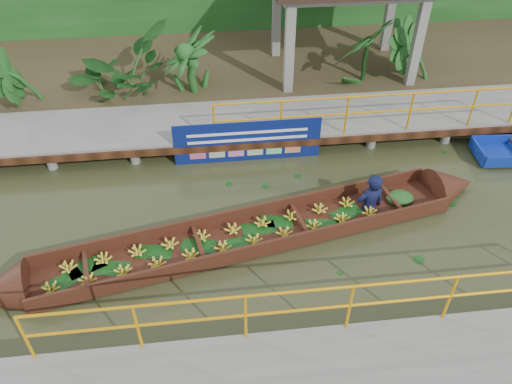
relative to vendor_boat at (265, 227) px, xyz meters
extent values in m
plane|color=#30381C|center=(0.12, 0.22, -0.24)|extent=(80.00, 80.00, 0.00)
cube|color=#35291A|center=(0.12, 7.72, -0.01)|extent=(30.00, 8.00, 0.45)
cube|color=slate|center=(0.12, 3.72, 0.26)|extent=(16.00, 2.00, 0.15)
cube|color=black|center=(0.12, 2.72, 0.18)|extent=(16.00, 0.12, 0.18)
cylinder|color=orange|center=(2.87, 2.77, 1.34)|extent=(7.50, 0.05, 0.05)
cylinder|color=orange|center=(2.87, 2.77, 0.89)|extent=(7.50, 0.05, 0.05)
cylinder|color=orange|center=(2.87, 2.77, 0.84)|extent=(0.05, 0.05, 1.00)
cylinder|color=slate|center=(-5.88, 2.92, -0.02)|extent=(0.24, 0.24, 0.55)
cylinder|color=slate|center=(-5.88, 4.52, -0.02)|extent=(0.24, 0.24, 0.55)
cylinder|color=slate|center=(-3.88, 2.92, -0.02)|extent=(0.24, 0.24, 0.55)
cylinder|color=slate|center=(-3.88, 4.52, -0.02)|extent=(0.24, 0.24, 0.55)
cylinder|color=slate|center=(-1.88, 2.92, -0.02)|extent=(0.24, 0.24, 0.55)
cylinder|color=slate|center=(-1.88, 4.52, -0.02)|extent=(0.24, 0.24, 0.55)
cylinder|color=slate|center=(0.12, 2.92, -0.02)|extent=(0.24, 0.24, 0.55)
cylinder|color=slate|center=(0.12, 4.52, -0.02)|extent=(0.24, 0.24, 0.55)
cylinder|color=slate|center=(2.12, 2.92, -0.02)|extent=(0.24, 0.24, 0.55)
cylinder|color=slate|center=(2.12, 4.52, -0.02)|extent=(0.24, 0.24, 0.55)
cylinder|color=slate|center=(4.12, 2.92, -0.02)|extent=(0.24, 0.24, 0.55)
cylinder|color=slate|center=(4.12, 4.52, -0.02)|extent=(0.24, 0.24, 0.55)
cylinder|color=slate|center=(6.12, 2.92, -0.02)|extent=(0.24, 0.24, 0.55)
cylinder|color=slate|center=(6.12, 4.52, -0.02)|extent=(0.24, 0.24, 0.55)
cylinder|color=slate|center=(0.12, 2.92, -0.02)|extent=(0.24, 0.24, 0.55)
cylinder|color=orange|center=(1.12, -2.83, 1.41)|extent=(10.00, 0.05, 0.05)
cylinder|color=orange|center=(1.12, -2.83, 0.96)|extent=(10.00, 0.05, 0.05)
cylinder|color=orange|center=(1.12, -2.83, 0.91)|extent=(0.05, 0.05, 1.00)
cube|color=slate|center=(1.32, 5.32, 1.36)|extent=(0.25, 0.25, 2.80)
cube|color=slate|center=(4.92, 5.32, 1.36)|extent=(0.25, 0.25, 2.80)
cube|color=slate|center=(1.32, 7.72, 1.36)|extent=(0.25, 0.25, 2.80)
cube|color=slate|center=(4.92, 7.72, 1.36)|extent=(0.25, 0.25, 2.80)
cube|color=#36150E|center=(-0.31, -0.07, -0.17)|extent=(8.77, 2.88, 0.07)
cube|color=#36150E|center=(-0.43, 0.47, -0.02)|extent=(8.55, 1.88, 0.37)
cube|color=#36150E|center=(-0.20, -0.60, -0.02)|extent=(8.55, 1.88, 0.37)
cone|color=#36150E|center=(4.44, 0.94, -0.09)|extent=(1.29, 1.25, 1.05)
ellipsoid|color=#174315|center=(3.10, 0.66, -0.06)|extent=(0.70, 0.60, 0.28)
imported|color=black|center=(2.36, 0.50, 0.75)|extent=(0.72, 0.54, 1.79)
cube|color=#0D2898|center=(5.59, 2.11, -0.01)|extent=(0.13, 0.92, 0.31)
cube|color=navy|center=(-0.09, 2.70, 0.31)|extent=(3.59, 0.03, 1.12)
cube|color=white|center=(-0.09, 2.68, 0.58)|extent=(2.91, 0.01, 0.07)
cube|color=white|center=(-0.09, 2.68, 0.38)|extent=(2.91, 0.01, 0.07)
imported|color=#174315|center=(-5.88, 5.52, 1.13)|extent=(1.47, 1.47, 1.84)
imported|color=#174315|center=(-3.38, 5.52, 1.13)|extent=(1.47, 1.47, 1.84)
imported|color=#174315|center=(-1.38, 5.52, 1.13)|extent=(1.47, 1.47, 1.84)
imported|color=#174315|center=(3.62, 5.52, 1.13)|extent=(1.47, 1.47, 1.84)
imported|color=#174315|center=(5.12, 5.52, 1.13)|extent=(1.47, 1.47, 1.84)
camera|label=1|loc=(-1.04, -7.34, 7.16)|focal=35.00mm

